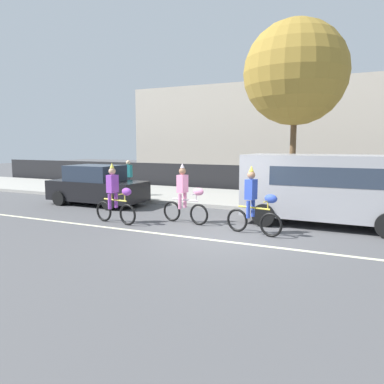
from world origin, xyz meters
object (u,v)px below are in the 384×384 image
(pedestrian_onlooker, at_px, (128,177))
(parade_cyclist_cobalt, at_px, (254,205))
(parade_cyclist_purple, at_px, (115,197))
(parked_van_grey, at_px, (330,185))
(parade_cyclist_pink, at_px, (185,197))
(parked_car_black, at_px, (97,186))

(pedestrian_onlooker, bearing_deg, parade_cyclist_cobalt, -30.31)
(parade_cyclist_purple, relative_size, parked_van_grey, 0.38)
(parade_cyclist_purple, distance_m, parade_cyclist_pink, 2.22)
(parade_cyclist_pink, xyz_separation_m, parade_cyclist_cobalt, (2.39, -0.50, 0.00))
(parade_cyclist_pink, relative_size, parade_cyclist_cobalt, 1.00)
(parade_cyclist_purple, distance_m, parked_car_black, 4.00)
(parade_cyclist_cobalt, distance_m, pedestrian_onlooker, 8.34)
(parked_car_black, bearing_deg, parade_cyclist_pink, -18.80)
(parade_cyclist_pink, xyz_separation_m, parked_car_black, (-4.97, 1.69, -0.06))
(parked_car_black, bearing_deg, parked_van_grey, -0.48)
(parade_cyclist_cobalt, relative_size, parked_van_grey, 0.38)
(parade_cyclist_purple, height_order, parked_van_grey, parked_van_grey)
(parade_cyclist_pink, bearing_deg, parked_van_grey, 21.31)
(parked_van_grey, bearing_deg, pedestrian_onlooker, 166.80)
(parked_car_black, height_order, pedestrian_onlooker, pedestrian_onlooker)
(parked_van_grey, xyz_separation_m, pedestrian_onlooker, (-8.95, 2.10, -0.27))
(parade_cyclist_cobalt, height_order, parked_van_grey, parked_van_grey)
(parade_cyclist_purple, relative_size, parade_cyclist_pink, 1.00)
(parade_cyclist_purple, height_order, pedestrian_onlooker, parade_cyclist_purple)
(parked_car_black, relative_size, pedestrian_onlooker, 2.53)
(parade_cyclist_pink, height_order, pedestrian_onlooker, parade_cyclist_pink)
(parade_cyclist_pink, bearing_deg, parked_car_black, 161.20)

